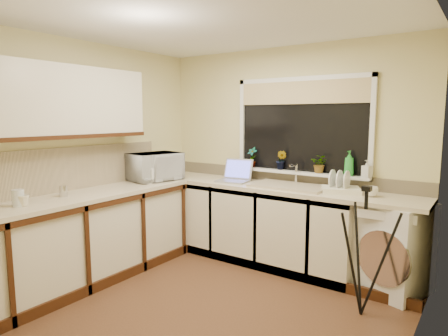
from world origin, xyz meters
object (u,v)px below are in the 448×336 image
(dish_rack, at_px, (341,190))
(plant_b, at_px, (281,160))
(soap_bottle_clear, at_px, (367,169))
(cup_back, at_px, (371,192))
(plant_a, at_px, (252,157))
(laptop, at_px, (235,175))
(washing_machine, at_px, (391,247))
(microwave, at_px, (155,167))
(kettle, at_px, (146,173))
(tripod, at_px, (364,252))
(soap_bottle_green, at_px, (349,163))
(cup_left, at_px, (23,201))
(glass_jug, at_px, (18,198))
(plant_d, at_px, (320,164))
(steel_jar, at_px, (63,191))

(dish_rack, distance_m, plant_b, 0.84)
(soap_bottle_clear, height_order, cup_back, soap_bottle_clear)
(plant_a, bearing_deg, plant_b, -0.03)
(laptop, xyz_separation_m, plant_a, (0.10, 0.22, 0.20))
(washing_machine, height_order, microwave, microwave)
(kettle, bearing_deg, washing_machine, 16.10)
(laptop, bearing_deg, dish_rack, -7.53)
(tripod, bearing_deg, washing_machine, 78.04)
(tripod, height_order, soap_bottle_green, soap_bottle_green)
(tripod, bearing_deg, cup_left, -152.58)
(kettle, height_order, cup_back, kettle)
(glass_jug, bearing_deg, plant_d, 53.52)
(washing_machine, distance_m, cup_back, 0.56)
(cup_back, height_order, cup_left, cup_back)
(glass_jug, height_order, soap_bottle_clear, soap_bottle_clear)
(tripod, distance_m, plant_d, 1.26)
(glass_jug, relative_size, soap_bottle_clear, 0.81)
(kettle, distance_m, plant_d, 1.96)
(tripod, relative_size, plant_a, 4.52)
(microwave, bearing_deg, plant_b, -50.33)
(soap_bottle_clear, bearing_deg, washing_machine, -29.72)
(plant_d, bearing_deg, soap_bottle_clear, -2.71)
(washing_machine, bearing_deg, glass_jug, -121.61)
(kettle, bearing_deg, plant_d, 28.30)
(washing_machine, height_order, kettle, kettle)
(tripod, bearing_deg, dish_rack, 119.13)
(dish_rack, xyz_separation_m, soap_bottle_clear, (0.20, 0.19, 0.21))
(kettle, relative_size, microwave, 0.38)
(plant_b, bearing_deg, tripod, -35.10)
(dish_rack, distance_m, tripod, 0.84)
(washing_machine, bearing_deg, cup_back, -151.79)
(cup_back, bearing_deg, plant_d, 159.16)
(steel_jar, relative_size, microwave, 0.18)
(soap_bottle_green, bearing_deg, cup_back, -36.37)
(steel_jar, bearing_deg, washing_machine, 33.38)
(cup_left, bearing_deg, plant_d, 53.69)
(microwave, distance_m, cup_back, 2.44)
(glass_jug, height_order, steel_jar, glass_jug)
(dish_rack, distance_m, cup_left, 2.96)
(kettle, height_order, plant_a, plant_a)
(laptop, xyz_separation_m, kettle, (-0.77, -0.70, 0.04))
(steel_jar, height_order, cup_left, steel_jar)
(cup_back, bearing_deg, laptop, 179.67)
(soap_bottle_clear, bearing_deg, laptop, -172.22)
(microwave, height_order, soap_bottle_clear, microwave)
(steel_jar, xyz_separation_m, plant_a, (0.96, 1.92, 0.22))
(washing_machine, bearing_deg, microwave, -150.48)
(dish_rack, distance_m, plant_a, 1.21)
(plant_a, bearing_deg, laptop, -114.02)
(plant_a, relative_size, soap_bottle_clear, 1.38)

